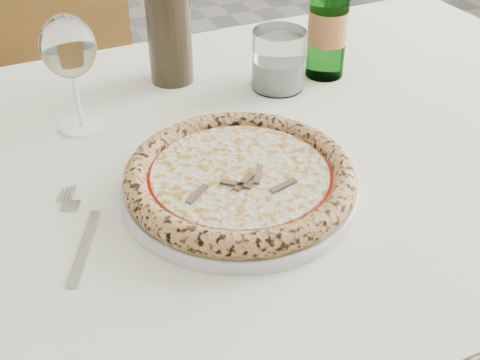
{
  "coord_description": "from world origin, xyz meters",
  "views": [
    {
      "loc": [
        -0.32,
        -0.9,
        1.23
      ],
      "look_at": [
        -0.07,
        -0.32,
        0.78
      ],
      "focal_mm": 45.0,
      "sensor_mm": 36.0,
      "label": 1
    }
  ],
  "objects_px": {
    "plate": "(240,187)",
    "beer_bottle": "(329,18)",
    "pizza": "(240,176)",
    "dining_table": "(213,202)",
    "wine_bottle": "(168,7)",
    "wine_glass": "(68,49)",
    "chair_far": "(68,80)",
    "tumbler": "(278,64)"
  },
  "relations": [
    {
      "from": "plate",
      "to": "beer_bottle",
      "type": "relative_size",
      "value": 1.18
    },
    {
      "from": "pizza",
      "to": "beer_bottle",
      "type": "bearing_deg",
      "value": 43.07
    },
    {
      "from": "dining_table",
      "to": "wine_bottle",
      "type": "distance_m",
      "value": 0.33
    },
    {
      "from": "plate",
      "to": "beer_bottle",
      "type": "height_order",
      "value": "beer_bottle"
    },
    {
      "from": "wine_glass",
      "to": "wine_bottle",
      "type": "bearing_deg",
      "value": 28.55
    },
    {
      "from": "wine_glass",
      "to": "wine_bottle",
      "type": "height_order",
      "value": "wine_bottle"
    },
    {
      "from": "chair_far",
      "to": "beer_bottle",
      "type": "bearing_deg",
      "value": -59.76
    },
    {
      "from": "dining_table",
      "to": "wine_bottle",
      "type": "xyz_separation_m",
      "value": [
        0.03,
        0.25,
        0.22
      ]
    },
    {
      "from": "pizza",
      "to": "wine_bottle",
      "type": "distance_m",
      "value": 0.37
    },
    {
      "from": "dining_table",
      "to": "plate",
      "type": "height_order",
      "value": "plate"
    },
    {
      "from": "dining_table",
      "to": "plate",
      "type": "distance_m",
      "value": 0.14
    },
    {
      "from": "chair_far",
      "to": "wine_bottle",
      "type": "xyz_separation_m",
      "value": [
        0.12,
        -0.54,
        0.35
      ]
    },
    {
      "from": "tumbler",
      "to": "wine_bottle",
      "type": "xyz_separation_m",
      "value": [
        -0.16,
        0.1,
        0.09
      ]
    },
    {
      "from": "chair_far",
      "to": "wine_bottle",
      "type": "height_order",
      "value": "wine_bottle"
    },
    {
      "from": "tumbler",
      "to": "beer_bottle",
      "type": "bearing_deg",
      "value": 5.94
    },
    {
      "from": "plate",
      "to": "wine_glass",
      "type": "xyz_separation_m",
      "value": [
        -0.15,
        0.25,
        0.12
      ]
    },
    {
      "from": "plate",
      "to": "wine_glass",
      "type": "relative_size",
      "value": 1.74
    },
    {
      "from": "plate",
      "to": "wine_bottle",
      "type": "relative_size",
      "value": 1.01
    },
    {
      "from": "wine_glass",
      "to": "beer_bottle",
      "type": "height_order",
      "value": "beer_bottle"
    },
    {
      "from": "wine_glass",
      "to": "tumbler",
      "type": "height_order",
      "value": "wine_glass"
    },
    {
      "from": "chair_far",
      "to": "tumbler",
      "type": "xyz_separation_m",
      "value": [
        0.27,
        -0.64,
        0.27
      ]
    },
    {
      "from": "dining_table",
      "to": "pizza",
      "type": "distance_m",
      "value": 0.15
    },
    {
      "from": "dining_table",
      "to": "wine_bottle",
      "type": "height_order",
      "value": "wine_bottle"
    },
    {
      "from": "pizza",
      "to": "chair_far",
      "type": "bearing_deg",
      "value": 95.75
    },
    {
      "from": "plate",
      "to": "beer_bottle",
      "type": "xyz_separation_m",
      "value": [
        0.28,
        0.26,
        0.1
      ]
    },
    {
      "from": "beer_bottle",
      "to": "dining_table",
      "type": "bearing_deg",
      "value": -150.02
    },
    {
      "from": "dining_table",
      "to": "wine_glass",
      "type": "relative_size",
      "value": 8.3
    },
    {
      "from": "plate",
      "to": "beer_bottle",
      "type": "distance_m",
      "value": 0.39
    },
    {
      "from": "dining_table",
      "to": "beer_bottle",
      "type": "distance_m",
      "value": 0.38
    },
    {
      "from": "chair_far",
      "to": "wine_glass",
      "type": "height_order",
      "value": "wine_glass"
    },
    {
      "from": "chair_far",
      "to": "wine_glass",
      "type": "distance_m",
      "value": 0.73
    },
    {
      "from": "chair_far",
      "to": "plate",
      "type": "height_order",
      "value": "chair_far"
    },
    {
      "from": "plate",
      "to": "tumbler",
      "type": "distance_m",
      "value": 0.31
    },
    {
      "from": "chair_far",
      "to": "wine_glass",
      "type": "xyz_separation_m",
      "value": [
        -0.06,
        -0.64,
        0.35
      ]
    },
    {
      "from": "pizza",
      "to": "beer_bottle",
      "type": "xyz_separation_m",
      "value": [
        0.28,
        0.26,
        0.08
      ]
    },
    {
      "from": "beer_bottle",
      "to": "plate",
      "type": "bearing_deg",
      "value": -136.93
    },
    {
      "from": "pizza",
      "to": "wine_bottle",
      "type": "xyz_separation_m",
      "value": [
        0.03,
        0.35,
        0.1
      ]
    },
    {
      "from": "tumbler",
      "to": "beer_bottle",
      "type": "height_order",
      "value": "beer_bottle"
    },
    {
      "from": "pizza",
      "to": "beer_bottle",
      "type": "relative_size",
      "value": 1.15
    },
    {
      "from": "dining_table",
      "to": "wine_glass",
      "type": "xyz_separation_m",
      "value": [
        -0.15,
        0.15,
        0.21
      ]
    },
    {
      "from": "plate",
      "to": "tumbler",
      "type": "bearing_deg",
      "value": 54.08
    },
    {
      "from": "wine_bottle",
      "to": "beer_bottle",
      "type": "bearing_deg",
      "value": -19.4
    }
  ]
}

